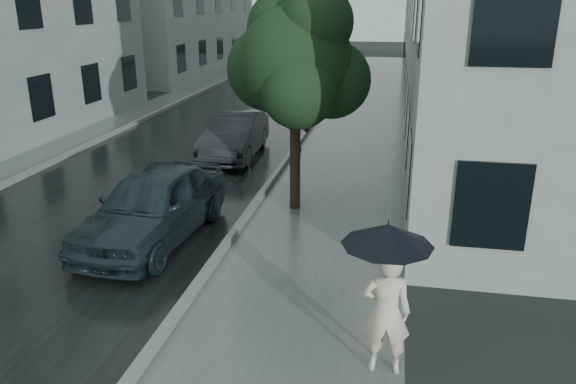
% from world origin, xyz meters
% --- Properties ---
extents(ground, '(120.00, 120.00, 0.00)m').
position_xyz_m(ground, '(0.00, 0.00, 0.00)').
color(ground, black).
rests_on(ground, ground).
extents(sidewalk, '(3.50, 60.00, 0.01)m').
position_xyz_m(sidewalk, '(0.25, 12.00, 0.00)').
color(sidewalk, slate).
rests_on(sidewalk, ground).
extents(kerb_near, '(0.15, 60.00, 0.15)m').
position_xyz_m(kerb_near, '(-1.57, 12.00, 0.07)').
color(kerb_near, slate).
rests_on(kerb_near, ground).
extents(asphalt_road, '(6.85, 60.00, 0.00)m').
position_xyz_m(asphalt_road, '(-5.08, 12.00, 0.00)').
color(asphalt_road, black).
rests_on(asphalt_road, ground).
extents(kerb_far, '(0.15, 60.00, 0.15)m').
position_xyz_m(kerb_far, '(-8.57, 12.00, 0.07)').
color(kerb_far, slate).
rests_on(kerb_far, ground).
extents(sidewalk_far, '(1.70, 60.00, 0.01)m').
position_xyz_m(sidewalk_far, '(-9.50, 12.00, 0.00)').
color(sidewalk_far, '#4C5451').
rests_on(sidewalk_far, ground).
extents(building_near, '(7.02, 36.00, 9.00)m').
position_xyz_m(building_near, '(5.47, 19.50, 4.50)').
color(building_near, '#929F9A').
rests_on(building_near, ground).
extents(building_far_b, '(7.02, 18.00, 8.00)m').
position_xyz_m(building_far_b, '(-13.77, 30.00, 4.00)').
color(building_far_b, '#929F9A').
rests_on(building_far_b, ground).
extents(pedestrian, '(0.66, 0.45, 1.77)m').
position_xyz_m(pedestrian, '(1.70, -1.00, 0.89)').
color(pedestrian, silver).
rests_on(pedestrian, sidewalk).
extents(umbrella, '(1.51, 1.51, 1.28)m').
position_xyz_m(umbrella, '(1.65, -1.04, 2.03)').
color(umbrella, black).
rests_on(umbrella, ground).
extents(street_tree, '(3.36, 3.06, 5.14)m').
position_xyz_m(street_tree, '(-0.60, 5.04, 3.50)').
color(street_tree, '#332619').
rests_on(street_tree, ground).
extents(lamp_post, '(0.82, 0.49, 5.65)m').
position_xyz_m(lamp_post, '(-1.59, 10.13, 3.21)').
color(lamp_post, black).
rests_on(lamp_post, ground).
extents(car_near, '(2.16, 4.62, 1.53)m').
position_xyz_m(car_near, '(-3.17, 2.56, 0.77)').
color(car_near, '#1C2B2F').
rests_on(car_near, ground).
extents(car_far, '(1.64, 4.28, 1.39)m').
position_xyz_m(car_far, '(-3.32, 9.18, 0.70)').
color(car_far, black).
rests_on(car_far, ground).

